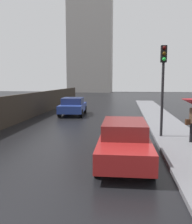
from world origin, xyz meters
TOP-DOWN VIEW (x-y plane):
  - car_red_near_kerb at (2.62, 5.16)m, footprint 1.78×4.62m
  - car_blue_mid_road at (-1.54, 16.14)m, footprint 2.04×4.13m
  - traffic_light at (4.33, 8.51)m, footprint 0.26×0.39m
  - distant_tower at (-6.06, 58.65)m, footprint 10.71×9.14m

SIDE VIEW (x-z plane):
  - car_red_near_kerb at x=2.62m, z-range 0.03..1.38m
  - car_blue_mid_road at x=-1.54m, z-range 0.02..1.41m
  - traffic_light at x=4.33m, z-range 0.95..5.12m
  - distant_tower at x=-6.06m, z-range -1.57..32.43m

